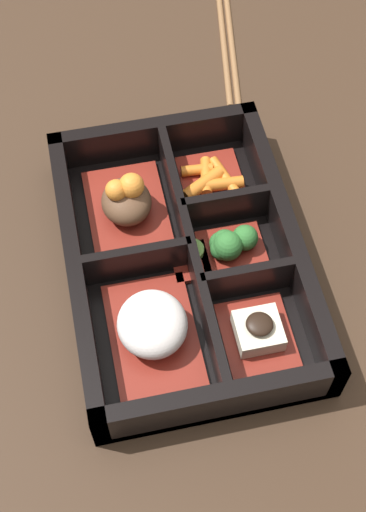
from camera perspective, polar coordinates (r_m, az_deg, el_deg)
ground_plane at (r=0.66m, az=0.00°, el=-1.14°), size 3.00×3.00×0.00m
bento_base at (r=0.66m, az=0.00°, el=-0.92°), size 0.30×0.21×0.01m
bento_rim at (r=0.64m, az=0.22°, el=0.04°), size 0.30×0.21×0.05m
bowl_rice at (r=0.60m, az=-2.45°, el=-5.67°), size 0.11×0.07×0.04m
bowl_stew at (r=0.67m, az=-4.52°, el=4.25°), size 0.11×0.07×0.05m
bowl_tofu at (r=0.61m, az=6.01°, el=-6.11°), size 0.07×0.06×0.03m
bowl_greens at (r=0.65m, az=3.75°, el=0.90°), size 0.06×0.06×0.03m
bowl_carrots at (r=0.70m, az=2.27°, el=6.08°), size 0.07×0.06×0.02m
bowl_pickles at (r=0.65m, az=0.61°, el=0.07°), size 0.04×0.03×0.01m
chopsticks at (r=0.87m, az=3.56°, el=17.22°), size 0.22×0.05×0.01m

